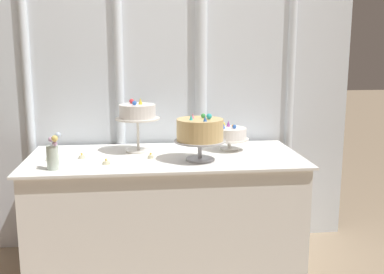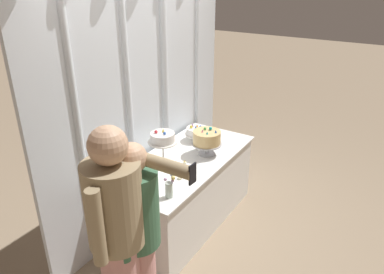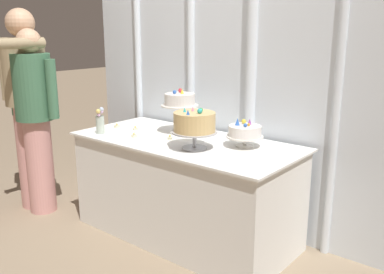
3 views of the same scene
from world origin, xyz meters
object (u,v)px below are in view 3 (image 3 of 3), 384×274
at_px(tealight_near_left, 135,129).
at_px(tealight_far_right, 170,138).
at_px(tealight_far_left, 117,126).
at_px(cake_display_center, 194,123).
at_px(cake_table, 185,188).
at_px(cake_display_leftmost, 180,102).
at_px(tealight_near_right, 134,136).
at_px(flower_vase, 100,122).
at_px(cake_display_rightmost, 245,132).
at_px(guest_man_pink_jacket, 27,102).
at_px(guest_man_dark_suit, 35,115).

bearing_deg(tealight_near_left, tealight_far_right, -7.13).
distance_m(tealight_far_left, tealight_far_right, 0.60).
xyz_separation_m(cake_display_center, tealight_far_right, (-0.29, 0.08, -0.16)).
height_order(cake_table, cake_display_leftmost, cake_display_leftmost).
xyz_separation_m(cake_table, tealight_far_left, (-0.69, -0.04, 0.39)).
bearing_deg(tealight_near_right, flower_vase, -163.23).
bearing_deg(cake_display_center, cake_table, 145.84).
distance_m(tealight_far_left, tealight_near_left, 0.19).
relative_size(flower_vase, tealight_far_right, 5.72).
bearing_deg(tealight_far_right, cake_display_rightmost, 19.15).
height_order(cake_display_rightmost, guest_man_pink_jacket, guest_man_pink_jacket).
bearing_deg(guest_man_pink_jacket, cake_display_leftmost, 23.83).
xyz_separation_m(cake_display_leftmost, tealight_near_left, (-0.35, -0.15, -0.23)).
xyz_separation_m(flower_vase, guest_man_dark_suit, (-0.62, -0.17, 0.01)).
bearing_deg(cake_display_leftmost, tealight_near_left, -156.88).
distance_m(guest_man_dark_suit, guest_man_pink_jacket, 0.18).
relative_size(cake_display_leftmost, flower_vase, 1.65).
distance_m(cake_display_rightmost, tealight_far_right, 0.56).
relative_size(cake_display_leftmost, tealight_near_right, 8.08).
relative_size(tealight_far_left, guest_man_dark_suit, 0.03).
relative_size(cake_display_rightmost, flower_vase, 1.20).
relative_size(cake_display_rightmost, tealight_far_left, 5.45).
distance_m(cake_display_leftmost, cake_display_center, 0.47).
distance_m(cake_display_leftmost, tealight_far_left, 0.61).
bearing_deg(tealight_near_left, guest_man_dark_suit, -150.27).
relative_size(cake_display_center, flower_vase, 1.46).
height_order(cake_display_rightmost, tealight_near_right, cake_display_rightmost).
xyz_separation_m(cake_table, tealight_near_right, (-0.35, -0.17, 0.39)).
xyz_separation_m(tealight_far_right, guest_man_pink_jacket, (-1.32, -0.35, 0.17)).
distance_m(cake_display_center, tealight_far_right, 0.35).
relative_size(cake_table, guest_man_dark_suit, 1.10).
bearing_deg(flower_vase, guest_man_dark_suit, -164.39).
bearing_deg(cake_table, guest_man_pink_jacket, -163.85).
distance_m(tealight_near_left, tealight_near_right, 0.23).
relative_size(cake_table, tealight_near_left, 43.41).
relative_size(cake_display_leftmost, tealight_far_right, 9.42).
relative_size(flower_vase, tealight_near_left, 5.41).
bearing_deg(tealight_near_left, guest_man_pink_jacket, -155.89).
xyz_separation_m(cake_display_rightmost, flower_vase, (-1.07, -0.38, -0.02)).
height_order(flower_vase, tealight_near_left, flower_vase).
bearing_deg(tealight_near_right, tealight_far_left, 159.04).
xyz_separation_m(cake_display_rightmost, guest_man_dark_suit, (-1.69, -0.55, -0.01)).
xyz_separation_m(tealight_far_right, guest_man_dark_suit, (-1.16, -0.37, 0.08)).
height_order(tealight_near_left, tealight_far_right, tealight_far_right).
xyz_separation_m(cake_display_leftmost, cake_display_center, (0.37, -0.28, -0.07)).
bearing_deg(cake_display_center, tealight_near_right, -176.37).
distance_m(cake_display_center, cake_display_rightmost, 0.36).
relative_size(cake_display_leftmost, cake_display_center, 1.13).
bearing_deg(guest_man_pink_jacket, tealight_near_right, 12.55).
distance_m(cake_table, tealight_near_left, 0.64).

